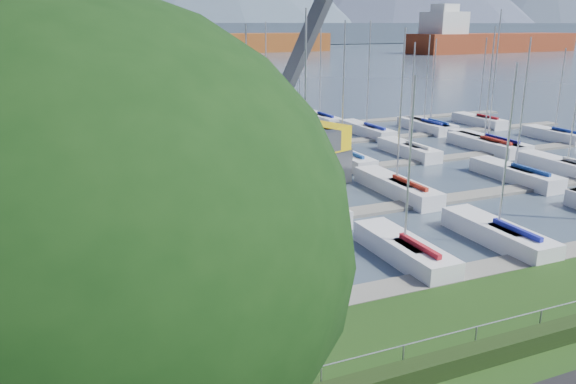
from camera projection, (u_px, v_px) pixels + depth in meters
water at (69, 52)px, 248.29m from camera, size 800.00×540.00×0.20m
hedge at (435, 368)px, 18.54m from camera, size 80.00×0.70×0.70m
fence at (429, 339)px, 18.65m from camera, size 80.00×0.04×0.04m
foothill at (62, 34)px, 308.16m from camera, size 900.00×80.00×12.00m
docks at (215, 184)px, 41.98m from camera, size 90.00×41.60×0.25m
crane at (321, 107)px, 41.93m from camera, size 7.61×12.96×22.35m
cargo_ship_mid at (198, 44)px, 230.41m from camera, size 111.04×30.80×21.50m
cargo_ship_east at (486, 43)px, 239.10m from camera, size 84.82×25.49×21.50m
sailboat_fleet at (195, 104)px, 42.94m from camera, size 75.84×49.89×13.10m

